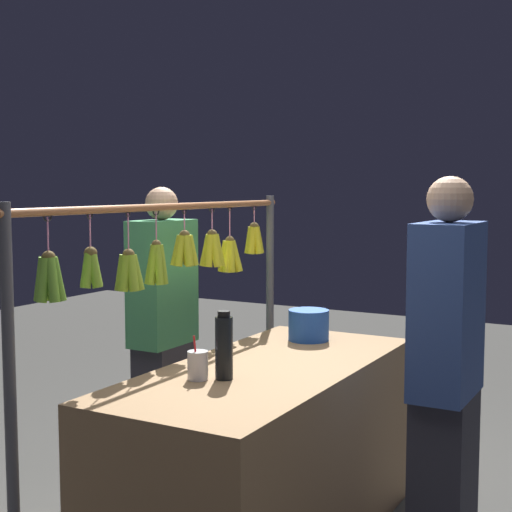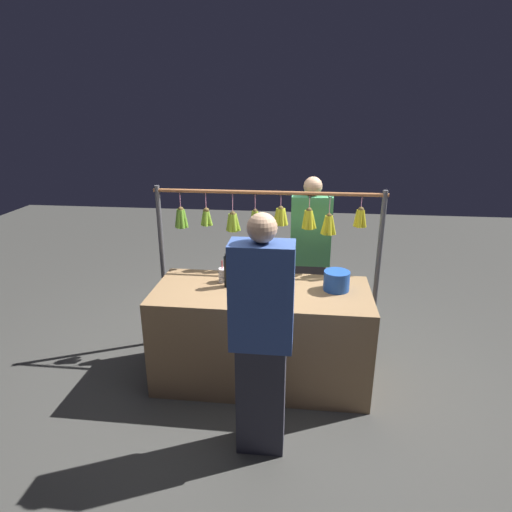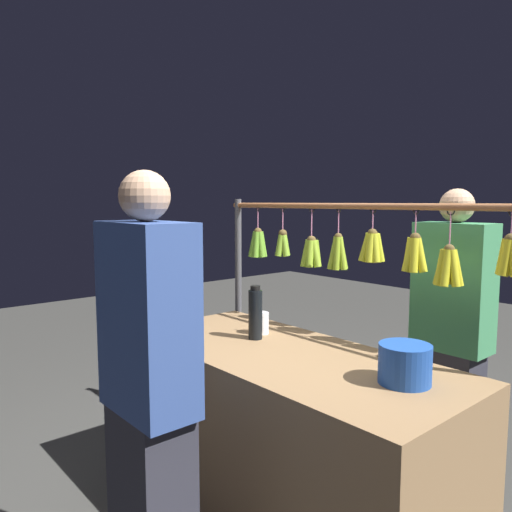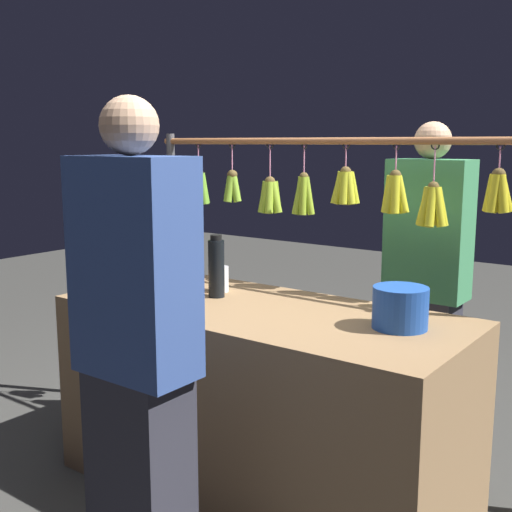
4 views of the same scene
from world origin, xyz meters
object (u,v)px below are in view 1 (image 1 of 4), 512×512
object	(u,v)px
drink_cup	(198,365)
customer_person	(445,387)
blue_bucket	(309,325)
vendor_person	(163,338)
water_bottle	(224,347)

from	to	relation	value
drink_cup	customer_person	distance (m)	0.98
blue_bucket	vendor_person	xyz separation A→B (m)	(0.20, -0.75, -0.11)
water_bottle	drink_cup	distance (m)	0.13
blue_bucket	drink_cup	xyz separation A→B (m)	(0.91, -0.06, -0.02)
water_bottle	customer_person	world-z (taller)	customer_person
blue_bucket	customer_person	distance (m)	0.98
blue_bucket	vendor_person	size ratio (longest dim) A/B	0.13
blue_bucket	customer_person	bearing A→B (deg)	58.41
water_bottle	vendor_person	world-z (taller)	vendor_person
drink_cup	customer_person	size ratio (longest dim) A/B	0.11
vendor_person	drink_cup	bearing A→B (deg)	44.19
drink_cup	vendor_person	size ratio (longest dim) A/B	0.11
drink_cup	blue_bucket	bearing A→B (deg)	176.06
water_bottle	blue_bucket	world-z (taller)	water_bottle
drink_cup	vendor_person	bearing A→B (deg)	-135.81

